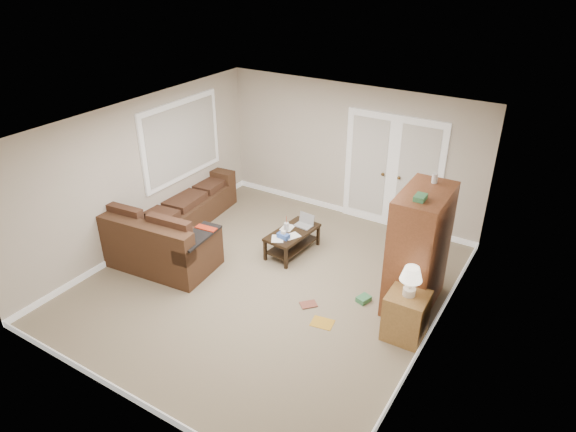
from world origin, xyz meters
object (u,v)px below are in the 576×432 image
Objects in this scene: sectional_sofa at (169,221)px; tv_armoire at (418,249)px; coffee_table at (293,240)px; side_cabinet at (406,312)px.

tv_armoire reaches higher than sectional_sofa.
coffee_table is 2.30m from tv_armoire.
coffee_table is 2.56m from side_cabinet.
sectional_sofa is 2.20m from coffee_table.
side_cabinet reaches higher than coffee_table.
tv_armoire is (4.23, 0.50, 0.54)m from sectional_sofa.
tv_armoire is at bearing 100.88° from side_cabinet.
sectional_sofa is at bearing -154.28° from coffee_table.
sectional_sofa is 2.81× the size of side_cabinet.
side_cabinet is at bearing -79.00° from tv_armoire.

